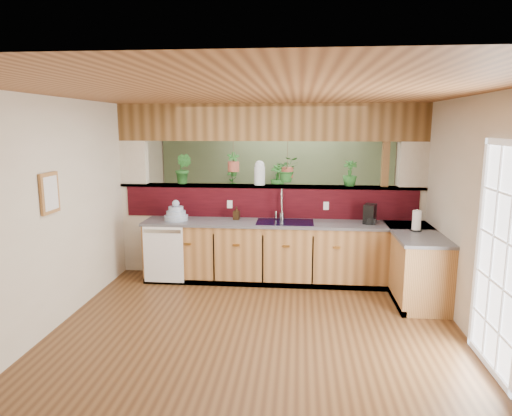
# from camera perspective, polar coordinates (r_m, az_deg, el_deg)

# --- Properties ---
(ground) EXTENTS (4.60, 7.00, 0.01)m
(ground) POSITION_cam_1_polar(r_m,az_deg,el_deg) (5.97, 0.79, -12.18)
(ground) COLOR #54341A
(ground) RESTS_ON ground
(ceiling) EXTENTS (4.60, 7.00, 0.01)m
(ceiling) POSITION_cam_1_polar(r_m,az_deg,el_deg) (5.52, 0.85, 13.61)
(ceiling) COLOR brown
(ceiling) RESTS_ON ground
(wall_back) EXTENTS (4.60, 0.02, 2.60)m
(wall_back) POSITION_cam_1_polar(r_m,az_deg,el_deg) (9.06, 2.61, 4.07)
(wall_back) COLOR beige
(wall_back) RESTS_ON ground
(wall_front) EXTENTS (4.60, 0.02, 2.60)m
(wall_front) POSITION_cam_1_polar(r_m,az_deg,el_deg) (2.27, -6.59, -15.40)
(wall_front) COLOR beige
(wall_front) RESTS_ON ground
(wall_left) EXTENTS (0.02, 7.00, 2.60)m
(wall_left) POSITION_cam_1_polar(r_m,az_deg,el_deg) (6.22, -20.81, 0.55)
(wall_left) COLOR beige
(wall_left) RESTS_ON ground
(wall_right) EXTENTS (0.02, 7.00, 2.60)m
(wall_right) POSITION_cam_1_polar(r_m,az_deg,el_deg) (5.88, 23.75, -0.18)
(wall_right) COLOR beige
(wall_right) RESTS_ON ground
(pass_through_partition) EXTENTS (4.60, 0.21, 2.60)m
(pass_through_partition) POSITION_cam_1_polar(r_m,az_deg,el_deg) (6.94, 1.96, 1.26)
(pass_through_partition) COLOR beige
(pass_through_partition) RESTS_ON ground
(pass_through_ledge) EXTENTS (4.60, 0.21, 0.04)m
(pass_through_ledge) POSITION_cam_1_polar(r_m,az_deg,el_deg) (6.92, 1.72, 2.73)
(pass_through_ledge) COLOR brown
(pass_through_ledge) RESTS_ON ground
(header_beam) EXTENTS (4.60, 0.15, 0.55)m
(header_beam) POSITION_cam_1_polar(r_m,az_deg,el_deg) (6.86, 1.77, 10.66)
(header_beam) COLOR brown
(header_beam) RESTS_ON ground
(sage_backwall) EXTENTS (4.55, 0.02, 2.55)m
(sage_backwall) POSITION_cam_1_polar(r_m,az_deg,el_deg) (9.04, 2.60, 4.06)
(sage_backwall) COLOR #60734E
(sage_backwall) RESTS_ON ground
(countertop) EXTENTS (4.14, 1.52, 0.90)m
(countertop) POSITION_cam_1_polar(r_m,az_deg,el_deg) (6.64, 8.67, -5.86)
(countertop) COLOR olive
(countertop) RESTS_ON ground
(dishwasher) EXTENTS (0.58, 0.03, 0.82)m
(dishwasher) POSITION_cam_1_polar(r_m,az_deg,el_deg) (6.70, -11.50, -5.71)
(dishwasher) COLOR white
(dishwasher) RESTS_ON ground
(navy_sink) EXTENTS (0.82, 0.50, 0.18)m
(navy_sink) POSITION_cam_1_polar(r_m,az_deg,el_deg) (6.64, 3.64, -2.43)
(navy_sink) COLOR black
(navy_sink) RESTS_ON countertop
(french_door) EXTENTS (0.06, 1.02, 2.16)m
(french_door) POSITION_cam_1_polar(r_m,az_deg,el_deg) (4.74, 28.06, -5.99)
(french_door) COLOR white
(french_door) RESTS_ON ground
(framed_print) EXTENTS (0.04, 0.35, 0.45)m
(framed_print) POSITION_cam_1_polar(r_m,az_deg,el_deg) (5.47, -24.38, 1.70)
(framed_print) COLOR olive
(framed_print) RESTS_ON wall_left
(faucet) EXTENTS (0.20, 0.21, 0.47)m
(faucet) POSITION_cam_1_polar(r_m,az_deg,el_deg) (6.73, 3.21, 0.63)
(faucet) COLOR #B7B7B2
(faucet) RESTS_ON countertop
(dish_stack) EXTENTS (0.35, 0.35, 0.30)m
(dish_stack) POSITION_cam_1_polar(r_m,az_deg,el_deg) (6.81, -9.96, -0.74)
(dish_stack) COLOR #94A4BF
(dish_stack) RESTS_ON countertop
(soap_dispenser) EXTENTS (0.10, 0.10, 0.20)m
(soap_dispenser) POSITION_cam_1_polar(r_m,az_deg,el_deg) (6.77, -2.46, -0.64)
(soap_dispenser) COLOR #342312
(soap_dispenser) RESTS_ON countertop
(coffee_maker) EXTENTS (0.15, 0.25, 0.28)m
(coffee_maker) POSITION_cam_1_polar(r_m,az_deg,el_deg) (6.69, 14.06, -0.81)
(coffee_maker) COLOR black
(coffee_maker) RESTS_ON countertop
(paper_towel) EXTENTS (0.14, 0.14, 0.29)m
(paper_towel) POSITION_cam_1_polar(r_m,az_deg,el_deg) (6.39, 19.43, -1.55)
(paper_towel) COLOR black
(paper_towel) RESTS_ON countertop
(glass_jar) EXTENTS (0.17, 0.17, 0.37)m
(glass_jar) POSITION_cam_1_polar(r_m,az_deg,el_deg) (6.91, 0.46, 4.43)
(glass_jar) COLOR silver
(glass_jar) RESTS_ON pass_through_ledge
(ledge_plant_left) EXTENTS (0.31, 0.27, 0.47)m
(ledge_plant_left) POSITION_cam_1_polar(r_m,az_deg,el_deg) (7.10, -9.06, 4.85)
(ledge_plant_left) COLOR #215B20
(ledge_plant_left) RESTS_ON pass_through_ledge
(ledge_plant_right) EXTENTS (0.21, 0.21, 0.38)m
(ledge_plant_right) POSITION_cam_1_polar(r_m,az_deg,el_deg) (6.92, 11.66, 4.26)
(ledge_plant_right) COLOR #215B20
(ledge_plant_right) RESTS_ON pass_through_ledge
(hanging_plant_a) EXTENTS (0.22, 0.17, 0.49)m
(hanging_plant_a) POSITION_cam_1_polar(r_m,az_deg,el_deg) (6.93, -2.85, 6.48)
(hanging_plant_a) COLOR brown
(hanging_plant_a) RESTS_ON header_beam
(hanging_plant_b) EXTENTS (0.36, 0.32, 0.54)m
(hanging_plant_b) POSITION_cam_1_polar(r_m,az_deg,el_deg) (6.87, 3.95, 6.20)
(hanging_plant_b) COLOR brown
(hanging_plant_b) RESTS_ON header_beam
(shelving_console) EXTENTS (1.66, 0.48, 1.10)m
(shelving_console) POSITION_cam_1_polar(r_m,az_deg,el_deg) (8.96, 0.18, -1.17)
(shelving_console) COLOR black
(shelving_console) RESTS_ON ground
(shelf_plant_a) EXTENTS (0.26, 0.22, 0.42)m
(shelf_plant_a) POSITION_cam_1_polar(r_m,az_deg,el_deg) (8.90, -2.99, 3.69)
(shelf_plant_a) COLOR #215B20
(shelf_plant_a) RESTS_ON shelving_console
(shelf_plant_b) EXTENTS (0.29, 0.29, 0.49)m
(shelf_plant_b) POSITION_cam_1_polar(r_m,az_deg,el_deg) (8.81, 2.70, 3.86)
(shelf_plant_b) COLOR #215B20
(shelf_plant_b) RESTS_ON shelving_console
(floor_plant) EXTENTS (0.80, 0.74, 0.74)m
(floor_plant) POSITION_cam_1_polar(r_m,az_deg,el_deg) (8.13, 8.79, -3.42)
(floor_plant) COLOR #215B20
(floor_plant) RESTS_ON ground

